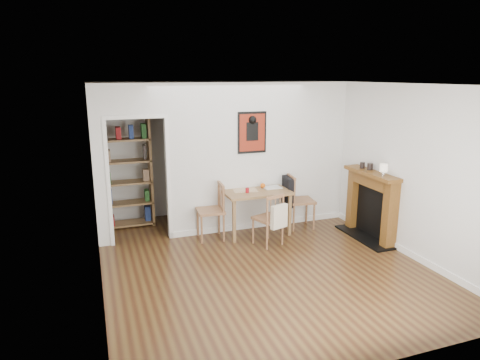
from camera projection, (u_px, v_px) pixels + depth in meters
name	position (u px, v px, depth m)	size (l,w,h in m)	color
ground	(258.00, 260.00, 6.44)	(5.20, 5.20, 0.00)	#543B1B
room_shell	(235.00, 159.00, 7.39)	(5.20, 5.20, 5.20)	silver
dining_table	(256.00, 196.00, 7.40)	(1.14, 0.72, 0.77)	olive
chair_left	(210.00, 211.00, 7.19)	(0.52, 0.52, 0.97)	#A46F4C
chair_right	(300.00, 200.00, 7.73)	(0.62, 0.56, 0.98)	#A46F4C
chair_front	(268.00, 219.00, 6.94)	(0.56, 0.59, 0.88)	#A46F4C
bookshelf	(127.00, 172.00, 7.70)	(0.87, 0.35, 2.06)	olive
fireplace	(372.00, 203.00, 7.22)	(0.45, 1.25, 1.16)	brown
red_glass	(247.00, 190.00, 7.25)	(0.06, 0.06, 0.08)	maroon
orange_fruit	(263.00, 186.00, 7.55)	(0.09, 0.09, 0.09)	#DD5C0B
placemat	(245.00, 190.00, 7.41)	(0.41, 0.30, 0.00)	beige
notebook	(272.00, 187.00, 7.56)	(0.31, 0.23, 0.02)	silver
mantel_lamp	(384.00, 169.00, 6.74)	(0.13, 0.13, 0.20)	silver
ceramic_jar_a	(370.00, 167.00, 7.19)	(0.09, 0.09, 0.11)	black
ceramic_jar_b	(362.00, 165.00, 7.32)	(0.08, 0.08, 0.10)	black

